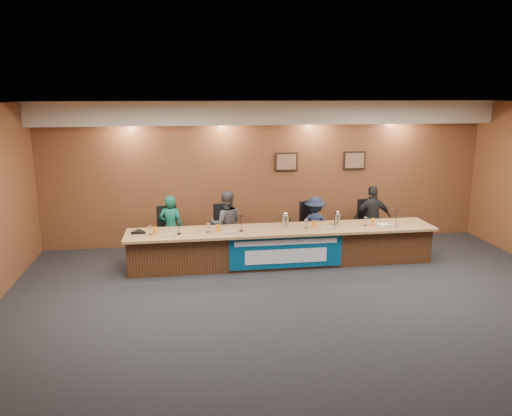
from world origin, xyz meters
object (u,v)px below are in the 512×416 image
Objects in this scene: banner at (286,252)px; panelist_b at (226,224)px; office_chair_a at (171,235)px; carafe_right at (337,220)px; panelist_d at (372,218)px; office_chair_b at (226,233)px; panelist_a at (171,227)px; speakerphone at (139,232)px; carafe_mid at (285,222)px; dais_body at (282,247)px; office_chair_c at (313,229)px; panelist_c at (315,225)px; office_chair_d at (370,227)px.

banner is 1.57× the size of panelist_b.
carafe_right is at bearing -35.41° from office_chair_a.
panelist_d reaches higher than office_chair_b.
panelist_a is 0.87m from speakerphone.
banner reaches higher than office_chair_b.
panelist_d is 5.60× the size of carafe_mid.
panelist_d is (2.13, 0.64, 0.36)m from dais_body.
panelist_a reaches higher than office_chair_a.
dais_body is at bearing 179.43° from carafe_right.
carafe_right is (0.28, -0.75, 0.39)m from office_chair_c.
speakerphone reaches higher than dais_body.
panelist_d is 4.96m from speakerphone.
panelist_d is 2.95× the size of office_chair_b.
speakerphone is at bearing 170.32° from office_chair_c.
panelist_a reaches higher than carafe_mid.
dais_body is 12.50× the size of office_chair_a.
panelist_c is (1.90, 0.00, -0.09)m from panelist_b.
dais_body is 4.28× the size of panelist_b.
panelist_a is at bearing 154.24° from banner.
panelist_d is 2.95× the size of office_chair_c.
dais_body is 4.24× the size of panelist_d.
speakerphone reaches higher than banner.
panelist_d is (4.32, 0.00, 0.03)m from panelist_a.
office_chair_d is at bearing -87.20° from panelist_d.
carafe_mid is at bearing 148.64° from panelist_b.
panelist_a is (-2.19, 0.64, 0.32)m from dais_body.
panelist_d reaches higher than carafe_mid.
office_chair_a is (-3.04, 0.10, -0.13)m from panelist_c.
panelist_c is 3.82× the size of speakerphone.
panelist_b is 1.15× the size of panelist_c.
panelist_a is 0.96× the size of panelist_b.
banner is 2.85m from speakerphone.
dais_body is 0.53m from carafe_mid.
office_chair_a is at bearing 1.47° from panelist_d.
office_chair_b is 1.90m from speakerphone.
panelist_d reaches higher than panelist_a.
panelist_b reaches higher than panelist_a.
office_chair_c is 1.95× the size of carafe_right.
speakerphone is (-4.92, -0.72, 0.30)m from office_chair_d.
carafe_mid reaches higher than carafe_right.
carafe_right is (2.18, -0.75, 0.39)m from office_chair_b.
banner is at bearing -98.94° from carafe_mid.
office_chair_d is at bearing 8.31° from speakerphone.
speakerphone is at bearing 179.51° from dais_body.
office_chair_d is 1.32m from carafe_right.
office_chair_b is (-1.05, 0.74, 0.13)m from dais_body.
banner reaches higher than office_chair_c.
panelist_c is at bearing 113.31° from carafe_right.
office_chair_b is at bearing 7.00° from panelist_c.
carafe_mid is at bearing -40.95° from office_chair_a.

